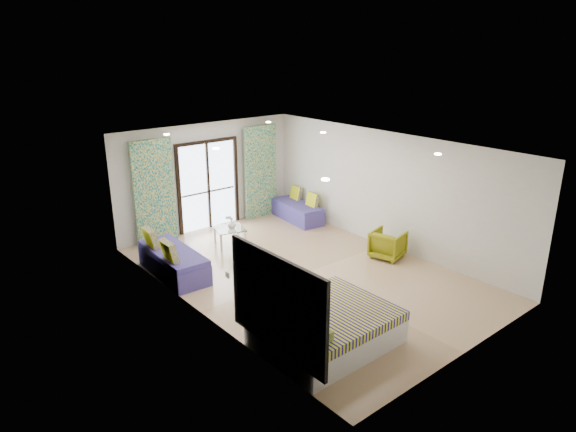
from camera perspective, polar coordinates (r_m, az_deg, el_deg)
floor at (r=10.77m, az=1.86°, el=-6.40°), size 5.00×7.50×0.01m
ceiling at (r=9.93m, az=2.02°, el=7.84°), size 5.00×7.50×0.01m
wall_back at (r=13.19m, az=-8.97°, el=4.38°), size 5.00×0.01×2.70m
wall_front at (r=8.06m, az=20.01°, el=-6.10°), size 5.00×0.01×2.70m
wall_left at (r=8.90m, az=-10.21°, el=-2.84°), size 0.01×7.50×2.70m
wall_right at (r=12.01m, az=10.91°, el=2.83°), size 0.01×7.50×2.70m
balcony_door at (r=13.19m, az=-8.88°, el=3.97°), size 1.76×0.08×2.28m
balcony_rail at (r=13.28m, az=-8.84°, el=2.70°), size 1.52×0.03×0.04m
curtain_left at (r=12.37m, az=-14.66°, el=2.54°), size 1.00×0.10×2.50m
curtain_right at (r=13.90m, az=-3.08°, el=4.91°), size 1.00×0.10×2.50m
downlight_a at (r=7.57m, az=4.17°, el=4.07°), size 0.12×0.12×0.02m
downlight_b at (r=9.68m, az=16.32°, el=6.62°), size 0.12×0.12×0.02m
downlight_c at (r=9.90m, az=-8.02°, el=7.45°), size 0.12×0.12×0.02m
downlight_d at (r=11.59m, az=3.93°, el=9.25°), size 0.12×0.12×0.02m
downlight_e at (r=11.62m, az=-13.33°, el=8.82°), size 0.12×0.12×0.02m
downlight_f at (r=13.09m, az=-2.20°, el=10.39°), size 0.12×0.12×0.02m
headboard at (r=7.41m, az=-1.30°, el=-9.74°), size 0.06×2.10×1.50m
switch_plate at (r=8.32m, az=-6.76°, el=-6.52°), size 0.02×0.10×0.10m
bed at (r=8.35m, az=4.14°, el=-12.20°), size 2.05×1.67×0.71m
daybed_left at (r=10.88m, az=-12.68°, el=-4.92°), size 0.83×1.95×0.95m
daybed_right at (r=13.85m, az=1.07°, el=0.60°), size 0.84×1.73×0.82m
coffee_table at (r=12.13m, az=-6.50°, el=-1.57°), size 0.83×0.83×0.76m
vase at (r=12.06m, az=-6.27°, el=-0.93°), size 0.27×0.27×0.20m
armchair at (r=11.63m, az=11.03°, el=-2.96°), size 0.77×0.80×0.69m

